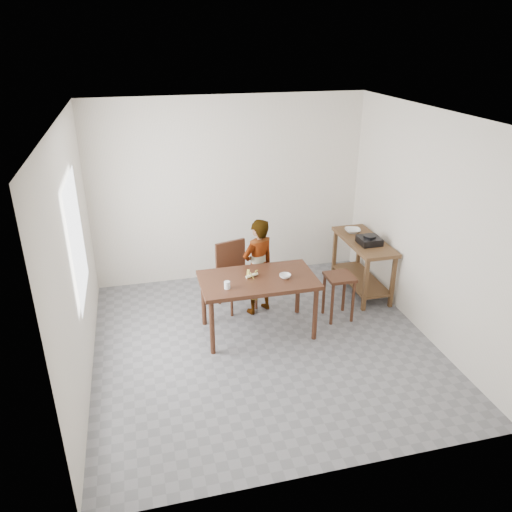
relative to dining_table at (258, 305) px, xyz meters
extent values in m
cube|color=slate|center=(0.00, -0.30, -0.40)|extent=(4.00, 4.00, 0.04)
cube|color=white|center=(0.00, -0.30, 2.35)|extent=(4.00, 4.00, 0.04)
cube|color=silver|center=(0.00, 1.72, 0.98)|extent=(4.00, 0.04, 2.70)
cube|color=silver|center=(0.00, -2.32, 0.98)|extent=(4.00, 0.04, 2.70)
cube|color=silver|center=(-2.02, -0.30, 0.98)|extent=(0.04, 4.00, 2.70)
cube|color=silver|center=(2.02, -0.30, 0.98)|extent=(0.04, 4.00, 2.70)
cube|color=white|center=(-1.97, -0.10, 1.12)|extent=(0.02, 1.10, 1.30)
imported|color=silver|center=(0.13, 0.49, 0.28)|extent=(0.57, 0.49, 1.32)
cylinder|color=white|center=(-0.41, -0.17, 0.42)|extent=(0.08, 0.08, 0.09)
imported|color=white|center=(0.32, -0.07, 0.40)|extent=(0.15, 0.15, 0.04)
imported|color=white|center=(1.67, 1.00, 0.45)|extent=(0.28, 0.28, 0.06)
cube|color=black|center=(1.72, 0.55, 0.47)|extent=(0.29, 0.29, 0.10)
camera|label=1|loc=(-1.33, -5.21, 3.09)|focal=35.00mm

